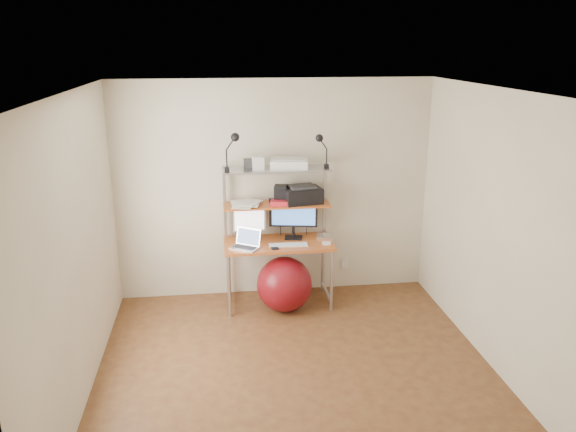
% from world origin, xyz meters
% --- Properties ---
extents(room, '(3.60, 3.60, 3.60)m').
position_xyz_m(room, '(0.00, 0.00, 1.25)').
color(room, brown).
rests_on(room, ground).
extents(computer_desk, '(1.20, 0.60, 1.57)m').
position_xyz_m(computer_desk, '(0.00, 1.50, 0.96)').
color(computer_desk, '#C86027').
rests_on(computer_desk, ground).
extents(desktop, '(1.20, 0.60, 0.00)m').
position_xyz_m(desktop, '(0.00, 1.44, 0.74)').
color(desktop, '#C86027').
rests_on(desktop, computer_desk).
extents(mid_shelf, '(1.18, 0.34, 0.00)m').
position_xyz_m(mid_shelf, '(0.00, 1.57, 1.15)').
color(mid_shelf, '#C86027').
rests_on(mid_shelf, computer_desk).
extents(top_shelf, '(1.18, 0.34, 0.00)m').
position_xyz_m(top_shelf, '(0.00, 1.57, 1.55)').
color(top_shelf, '#ABABB0').
rests_on(top_shelf, computer_desk).
extents(floor, '(3.60, 3.60, 0.00)m').
position_xyz_m(floor, '(0.00, 0.00, 0.00)').
color(floor, brown).
rests_on(floor, ground).
extents(wall_outlet, '(0.08, 0.01, 0.12)m').
position_xyz_m(wall_outlet, '(0.85, 1.79, 0.30)').
color(wall_outlet, silver).
rests_on(wall_outlet, room).
extents(monitor_silver, '(0.36, 0.13, 0.41)m').
position_xyz_m(monitor_silver, '(-0.31, 1.56, 0.95)').
color(monitor_silver, '#BCBBC0').
rests_on(monitor_silver, desktop).
extents(monitor_black, '(0.54, 0.18, 0.54)m').
position_xyz_m(monitor_black, '(0.19, 1.57, 1.01)').
color(monitor_black, black).
rests_on(monitor_black, desktop).
extents(laptop, '(0.37, 0.35, 0.26)m').
position_xyz_m(laptop, '(-0.36, 1.33, 0.78)').
color(laptop, silver).
rests_on(laptop, desktop).
extents(keyboard, '(0.43, 0.13, 0.01)m').
position_xyz_m(keyboard, '(0.10, 1.33, 0.75)').
color(keyboard, silver).
rests_on(keyboard, desktop).
extents(mouse, '(0.09, 0.06, 0.02)m').
position_xyz_m(mouse, '(0.52, 1.31, 0.75)').
color(mouse, silver).
rests_on(mouse, desktop).
extents(mac_mini, '(0.21, 0.21, 0.03)m').
position_xyz_m(mac_mini, '(0.54, 1.52, 0.76)').
color(mac_mini, silver).
rests_on(mac_mini, desktop).
extents(phone, '(0.10, 0.15, 0.01)m').
position_xyz_m(phone, '(-0.07, 1.28, 0.75)').
color(phone, black).
rests_on(phone, desktop).
extents(printer, '(0.46, 0.36, 0.20)m').
position_xyz_m(printer, '(0.29, 1.57, 1.24)').
color(printer, black).
rests_on(printer, mid_shelf).
extents(nas_cube, '(0.16, 0.16, 0.20)m').
position_xyz_m(nas_cube, '(0.05, 1.60, 1.25)').
color(nas_cube, black).
rests_on(nas_cube, mid_shelf).
extents(red_box, '(0.22, 0.17, 0.05)m').
position_xyz_m(red_box, '(0.02, 1.50, 1.18)').
color(red_box, red).
rests_on(red_box, mid_shelf).
extents(scanner, '(0.44, 0.32, 0.11)m').
position_xyz_m(scanner, '(0.14, 1.58, 1.60)').
color(scanner, silver).
rests_on(scanner, top_shelf).
extents(box_white, '(0.13, 0.11, 0.14)m').
position_xyz_m(box_white, '(-0.20, 1.53, 1.62)').
color(box_white, silver).
rests_on(box_white, top_shelf).
extents(box_grey, '(0.11, 0.11, 0.10)m').
position_xyz_m(box_grey, '(-0.30, 1.60, 1.60)').
color(box_grey, '#2F2F32').
rests_on(box_grey, top_shelf).
extents(clip_lamp_left, '(0.17, 0.09, 0.42)m').
position_xyz_m(clip_lamp_left, '(-0.47, 1.45, 1.85)').
color(clip_lamp_left, black).
rests_on(clip_lamp_left, top_shelf).
extents(clip_lamp_right, '(0.15, 0.08, 0.38)m').
position_xyz_m(clip_lamp_right, '(0.47, 1.49, 1.83)').
color(clip_lamp_right, black).
rests_on(clip_lamp_right, top_shelf).
extents(exercise_ball, '(0.61, 0.61, 0.61)m').
position_xyz_m(exercise_ball, '(0.05, 1.27, 0.31)').
color(exercise_ball, maroon).
rests_on(exercise_ball, floor).
extents(paper_stack, '(0.37, 0.39, 0.03)m').
position_xyz_m(paper_stack, '(-0.35, 1.57, 1.17)').
color(paper_stack, white).
rests_on(paper_stack, mid_shelf).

